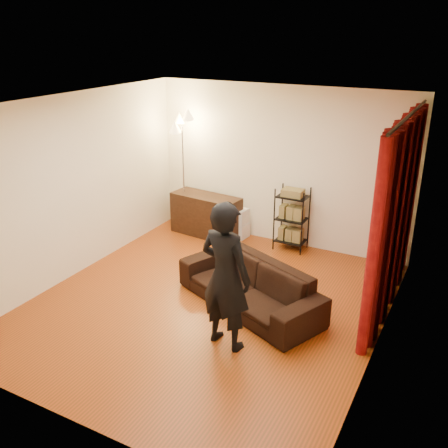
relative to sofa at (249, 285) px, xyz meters
The scene contains 14 objects.
floor 0.65m from the sofa, 155.68° to the right, with size 5.00×5.00×0.00m, color #9C3910.
ceiling 2.46m from the sofa, 155.68° to the right, with size 5.00×5.00×0.00m, color white.
wall_back 2.54m from the sofa, 102.96° to the left, with size 5.00×5.00×0.00m, color #F6ECCC.
wall_front 2.97m from the sofa, 100.78° to the right, with size 5.00×5.00×0.00m, color #F6ECCC.
wall_left 2.97m from the sofa, behind, with size 5.00×5.00×0.00m, color #F6ECCC.
wall_right 2.03m from the sofa, ahead, with size 5.00×5.00×0.00m, color #F6ECCC.
curtain_rod 2.93m from the sofa, 28.64° to the left, with size 0.04×0.04×2.65m, color black.
curtain 2.08m from the sofa, 28.94° to the left, with size 0.22×2.65×2.55m, color maroon, non-canonical shape.
sofa is the anchor object (origin of this frame).
person 1.10m from the sofa, 82.59° to the right, with size 0.66×0.43×1.81m, color black.
media_cabinet 2.60m from the sofa, 132.74° to the left, with size 1.28×0.48×0.75m, color #321D10.
storage_boxes 2.40m from the sofa, 120.05° to the left, with size 0.33×0.26×0.54m, color white, non-canonical shape.
wire_shelf 2.06m from the sofa, 95.13° to the left, with size 0.49×0.34×1.08m, color black, non-canonical shape.
floor_lamp 3.02m from the sofa, 139.41° to the left, with size 0.39×0.39×2.17m, color silver, non-canonical shape.
Camera 1 is at (2.99, -5.15, 3.56)m, focal length 40.00 mm.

